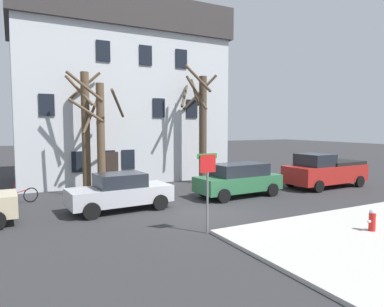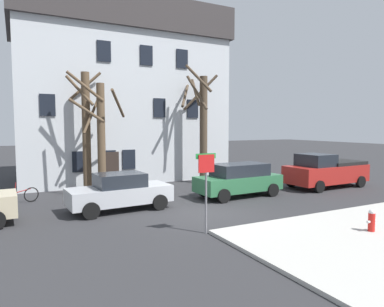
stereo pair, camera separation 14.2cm
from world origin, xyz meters
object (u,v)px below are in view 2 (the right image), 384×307
(car_green_wagon, at_px, (239,179))
(fire_hydrant, at_px, (372,220))
(building_main, at_px, (120,93))
(bicycle_leaning, at_px, (20,196))
(tree_bare_mid, at_px, (101,135))
(tree_bare_far, at_px, (202,123))
(pickup_truck_red, at_px, (326,171))
(street_sign_pole, at_px, (206,178))
(car_silver_sedan, at_px, (120,192))
(tree_bare_near, at_px, (87,127))

(car_green_wagon, distance_m, fire_hydrant, 7.31)
(building_main, height_order, bicycle_leaning, building_main)
(tree_bare_mid, distance_m, tree_bare_far, 6.50)
(pickup_truck_red, bearing_deg, street_sign_pole, -157.27)
(pickup_truck_red, distance_m, street_sign_pole, 11.68)
(car_silver_sedan, distance_m, bicycle_leaning, 5.13)
(tree_bare_far, xyz_separation_m, car_silver_sedan, (-6.58, -4.58, -3.03))
(tree_bare_near, bearing_deg, bicycle_leaning, -155.06)
(building_main, xyz_separation_m, tree_bare_near, (-3.24, -4.73, -2.39))
(tree_bare_far, bearing_deg, car_silver_sedan, -145.12)
(building_main, bearing_deg, bicycle_leaning, -136.43)
(tree_bare_far, height_order, fire_hydrant, tree_bare_far)
(car_green_wagon, bearing_deg, tree_bare_near, 144.09)
(car_green_wagon, bearing_deg, tree_bare_far, 86.20)
(tree_bare_mid, xyz_separation_m, car_silver_sedan, (-0.13, -4.10, -2.35))
(tree_bare_mid, bearing_deg, bicycle_leaning, -169.44)
(tree_bare_near, height_order, tree_bare_far, tree_bare_far)
(car_silver_sedan, distance_m, pickup_truck_red, 12.45)
(pickup_truck_red, xyz_separation_m, bicycle_leaning, (-16.30, 3.42, -0.61))
(pickup_truck_red, xyz_separation_m, fire_hydrant, (-5.87, -7.17, -0.48))
(tree_bare_near, distance_m, street_sign_pole, 9.88)
(tree_bare_mid, bearing_deg, street_sign_pole, -79.69)
(building_main, bearing_deg, car_green_wagon, -70.00)
(tree_bare_mid, distance_m, street_sign_pole, 8.89)
(tree_bare_near, distance_m, tree_bare_far, 7.05)
(building_main, relative_size, bicycle_leaning, 8.50)
(tree_bare_far, distance_m, pickup_truck_red, 8.02)
(car_green_wagon, xyz_separation_m, street_sign_pole, (-4.57, -4.62, 1.02))
(car_silver_sedan, bearing_deg, tree_bare_mid, 88.12)
(tree_bare_near, xyz_separation_m, tree_bare_far, (7.03, -0.36, 0.26))
(car_silver_sedan, height_order, pickup_truck_red, pickup_truck_red)
(building_main, distance_m, tree_bare_far, 6.69)
(tree_bare_near, distance_m, fire_hydrant, 14.39)
(tree_bare_far, bearing_deg, bicycle_leaning, -173.31)
(car_silver_sedan, relative_size, bicycle_leaning, 2.71)
(tree_bare_far, distance_m, car_green_wagon, 5.41)
(tree_bare_far, bearing_deg, street_sign_pole, -118.02)
(car_silver_sedan, height_order, bicycle_leaning, car_silver_sedan)
(tree_bare_mid, height_order, tree_bare_far, tree_bare_far)
(pickup_truck_red, relative_size, fire_hydrant, 7.07)
(building_main, distance_m, car_silver_sedan, 11.31)
(tree_bare_near, distance_m, car_silver_sedan, 5.68)
(tree_bare_near, bearing_deg, car_silver_sedan, -84.73)
(building_main, relative_size, tree_bare_near, 2.08)
(tree_bare_mid, bearing_deg, pickup_truck_red, -18.69)
(car_green_wagon, bearing_deg, building_main, 110.00)
(building_main, bearing_deg, tree_bare_far, -53.26)
(tree_bare_far, height_order, pickup_truck_red, tree_bare_far)
(car_silver_sedan, relative_size, fire_hydrant, 6.04)
(pickup_truck_red, height_order, fire_hydrant, pickup_truck_red)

